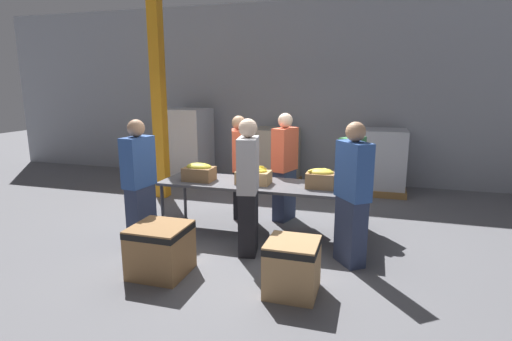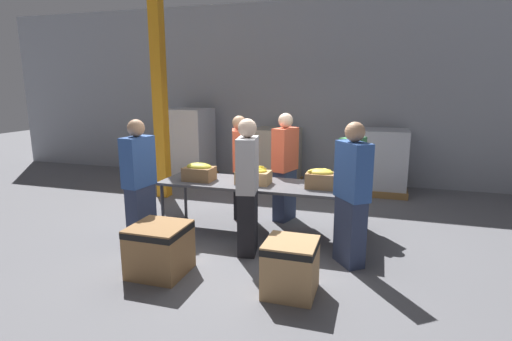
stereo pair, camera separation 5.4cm
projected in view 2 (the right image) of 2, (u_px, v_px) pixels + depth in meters
The scene contains 18 objects.
ground_plane at pixel (259, 234), 5.96m from camera, with size 30.00×30.00×0.00m, color slate.
wall_back at pixel (306, 93), 8.99m from camera, with size 16.00×0.08×4.00m.
sorting_table at pixel (259, 186), 5.81m from camera, with size 2.89×0.85×0.79m.
banana_box_0 at pixel (199, 172), 5.94m from camera, with size 0.44×0.31×0.27m.
banana_box_1 at pixel (253, 175), 5.74m from camera, with size 0.48×0.31×0.26m.
banana_box_2 at pixel (320, 178), 5.50m from camera, with size 0.38×0.31×0.27m.
volunteer_0 at pixel (248, 188), 5.13m from camera, with size 0.32×0.51×1.78m.
volunteer_1 at pixel (139, 183), 5.47m from camera, with size 0.29×0.49×1.74m.
volunteer_2 at pixel (285, 168), 6.44m from camera, with size 0.37×0.52×1.75m.
volunteer_3 at pixel (352, 196), 4.80m from camera, with size 0.47×0.52×1.77m.
volunteer_4 at pixel (351, 176), 6.13m from camera, with size 0.40×0.49×1.63m.
volunteer_5 at pixel (240, 167), 6.62m from camera, with size 0.37×0.51×1.70m.
donation_bin_0 at pixel (160, 247), 4.66m from camera, with size 0.62×0.62×0.59m.
donation_bin_1 at pixel (291, 265), 4.21m from camera, with size 0.54×0.54×0.58m.
support_pillar at pixel (160, 95), 7.60m from camera, with size 0.22×0.22×4.00m.
pallet_stack_0 at pixel (189, 145), 9.24m from camera, with size 1.04×1.04×1.65m.
pallet_stack_1 at pixel (383, 162), 8.14m from camera, with size 0.98×0.98×1.31m.
pallet_stack_2 at pixel (277, 158), 8.74m from camera, with size 1.02×1.02×1.26m.
Camera 2 is at (1.62, -5.39, 2.18)m, focal length 28.00 mm.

